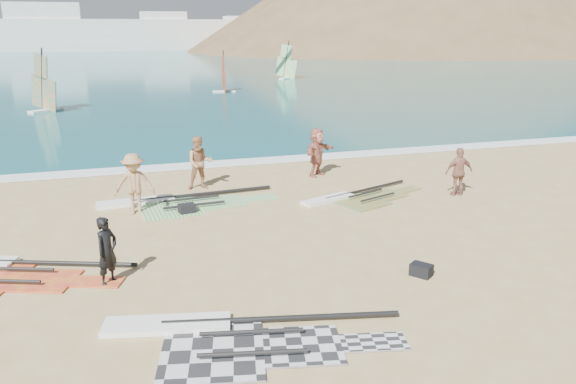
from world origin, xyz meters
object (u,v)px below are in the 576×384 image
object	(u,v)px
rig_grey	(227,336)
rig_green	(175,203)
rig_red	(1,271)
beachgoer_mid	(134,184)
beachgoer_back	(459,172)
beachgoer_right	(317,152)
gear_bag_near	(187,209)
person_wetsuit	(107,251)
gear_bag_far	(421,270)
beachgoer_left	(200,163)
rig_orange	(356,198)

from	to	relation	value
rig_grey	rig_green	size ratio (longest dim) A/B	0.96
rig_red	beachgoer_mid	bearing A→B (deg)	68.63
beachgoer_mid	beachgoer_back	distance (m)	11.27
beachgoer_right	gear_bag_near	bearing A→B (deg)	173.56
rig_red	person_wetsuit	world-z (taller)	person_wetsuit
beachgoer_mid	beachgoer_back	xyz separation A→B (m)	(11.19, -1.32, -0.12)
gear_bag_far	beachgoer_left	size ratio (longest dim) A/B	0.25
beachgoer_back	beachgoer_right	size ratio (longest dim) A/B	0.89
rig_orange	beachgoer_left	bearing A→B (deg)	129.14
rig_orange	beachgoer_right	xyz separation A→B (m)	(-0.19, 3.51, 0.94)
beachgoer_back	rig_green	bearing A→B (deg)	-6.33
beachgoer_left	beachgoer_back	world-z (taller)	beachgoer_left
rig_green	gear_bag_near	world-z (taller)	gear_bag_near
rig_orange	beachgoer_mid	bearing A→B (deg)	154.61
gear_bag_near	beachgoer_right	world-z (taller)	beachgoer_right
rig_orange	person_wetsuit	size ratio (longest dim) A/B	2.98
rig_green	gear_bag_near	size ratio (longest dim) A/B	12.06
beachgoer_right	rig_grey	bearing A→B (deg)	-154.85
rig_green	beachgoer_back	world-z (taller)	beachgoer_back
gear_bag_near	beachgoer_right	distance (m)	6.70
rig_grey	beachgoer_back	distance (m)	12.20
rig_orange	beachgoer_mid	distance (m)	7.59
rig_orange	beachgoer_right	size ratio (longest dim) A/B	2.50
rig_red	beachgoer_left	world-z (taller)	beachgoer_left
beachgoer_left	beachgoer_mid	world-z (taller)	beachgoer_left
beachgoer_right	rig_orange	bearing A→B (deg)	-123.80
beachgoer_right	beachgoer_back	bearing A→B (deg)	-83.92
rig_orange	gear_bag_near	world-z (taller)	gear_bag_near
rig_grey	beachgoer_left	bearing A→B (deg)	96.12
beachgoer_left	person_wetsuit	bearing A→B (deg)	-109.99
rig_green	rig_red	size ratio (longest dim) A/B	1.17
rig_green	beachgoer_back	bearing A→B (deg)	-15.71
rig_red	beachgoer_back	size ratio (longest dim) A/B	3.03
gear_bag_near	rig_orange	bearing A→B (deg)	-1.32
rig_grey	rig_red	world-z (taller)	rig_grey
gear_bag_far	person_wetsuit	distance (m)	7.51
gear_bag_far	beachgoer_mid	bearing A→B (deg)	132.43
rig_green	gear_bag_far	world-z (taller)	gear_bag_far
beachgoer_left	beachgoer_right	world-z (taller)	beachgoer_left
rig_grey	rig_green	distance (m)	9.10
beachgoer_back	person_wetsuit	bearing A→B (deg)	23.04
beachgoer_mid	person_wetsuit	bearing A→B (deg)	-91.58
rig_red	gear_bag_near	size ratio (longest dim) A/B	10.33
gear_bag_far	beachgoer_back	xyz separation A→B (m)	(4.77, 5.70, 0.73)
beachgoer_left	rig_green	bearing A→B (deg)	-121.01
rig_green	beachgoer_right	size ratio (longest dim) A/B	3.14
rig_red	rig_grey	bearing A→B (deg)	-23.93
rig_orange	beachgoer_right	world-z (taller)	beachgoer_right
person_wetsuit	beachgoer_back	xyz separation A→B (m)	(12.04, 3.92, 0.05)
beachgoer_left	beachgoer_right	xyz separation A→B (m)	(4.84, 0.54, -0.01)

